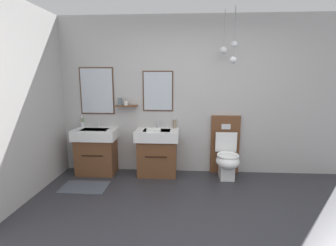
{
  "coord_description": "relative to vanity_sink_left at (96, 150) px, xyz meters",
  "views": [
    {
      "loc": [
        -0.28,
        -2.16,
        1.65
      ],
      "look_at": [
        -0.52,
        1.75,
        0.91
      ],
      "focal_mm": 26.46,
      "sensor_mm": 36.0,
      "label": 1
    }
  ],
  "objects": [
    {
      "name": "vanity_sink_right",
      "position": [
        1.05,
        0.0,
        0.0
      ],
      "size": [
        0.71,
        0.46,
        0.78
      ],
      "color": "brown",
      "rests_on": "ground"
    },
    {
      "name": "wall_back",
      "position": [
        1.73,
        0.25,
        0.9
      ],
      "size": [
        4.94,
        0.62,
        2.63
      ],
      "color": "#B7B5B2",
      "rests_on": "ground"
    },
    {
      "name": "toothbrush_cup",
      "position": [
        -0.28,
        0.15,
        0.42
      ],
      "size": [
        0.07,
        0.07,
        0.2
      ],
      "color": "silver",
      "rests_on": "vanity_sink_left"
    },
    {
      "name": "bath_mat",
      "position": [
        0.0,
        -0.58,
        -0.41
      ],
      "size": [
        0.68,
        0.44,
        0.01
      ],
      "primitive_type": "cube",
      "color": "#474C56",
      "rests_on": "ground"
    },
    {
      "name": "vanity_sink_left",
      "position": [
        0.0,
        0.0,
        0.0
      ],
      "size": [
        0.71,
        0.46,
        0.78
      ],
      "color": "brown",
      "rests_on": "ground"
    },
    {
      "name": "soap_dispenser",
      "position": [
        1.33,
        0.16,
        0.44
      ],
      "size": [
        0.06,
        0.06,
        0.18
      ],
      "color": "gray",
      "rests_on": "vanity_sink_right"
    },
    {
      "name": "tap_on_left_sink",
      "position": [
        -0.0,
        0.16,
        0.44
      ],
      "size": [
        0.03,
        0.13,
        0.11
      ],
      "color": "silver",
      "rests_on": "vanity_sink_left"
    },
    {
      "name": "toilet",
      "position": [
        2.19,
        -0.01,
        -0.04
      ],
      "size": [
        0.48,
        0.62,
        1.0
      ],
      "color": "brown",
      "rests_on": "ground"
    },
    {
      "name": "tap_on_right_sink",
      "position": [
        1.05,
        0.16,
        0.44
      ],
      "size": [
        0.03,
        0.13,
        0.11
      ],
      "color": "silver",
      "rests_on": "vanity_sink_right"
    },
    {
      "name": "folded_hand_towel",
      "position": [
        1.01,
        -0.13,
        0.39
      ],
      "size": [
        0.22,
        0.16,
        0.04
      ],
      "primitive_type": "cube",
      "color": "white",
      "rests_on": "vanity_sink_right"
    }
  ]
}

